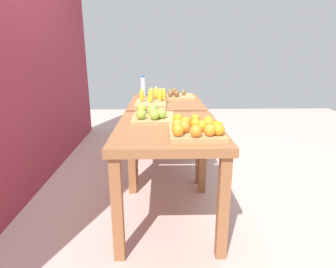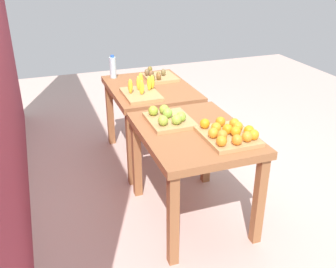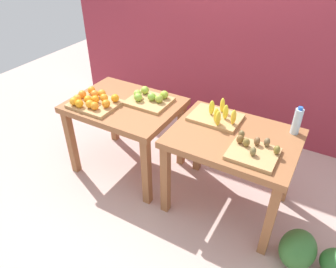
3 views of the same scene
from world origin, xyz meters
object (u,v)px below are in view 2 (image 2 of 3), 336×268
Objects in this scene: display_table_right at (150,98)px; orange_bin at (229,133)px; banana_crate at (141,91)px; watermelon_pile at (153,114)px; display_table_left at (193,144)px; apple_bin at (169,118)px; water_bottle at (113,67)px; kiwi_bin at (159,76)px.

display_table_right is 1.36m from orange_bin.
banana_crate is (1.12, 0.34, -0.00)m from orange_bin.
banana_crate is at bearing 16.73° from orange_bin.
display_table_right is 1.04m from watermelon_pile.
display_table_right is at bearing 0.00° from display_table_left.
display_table_right is 2.60× the size of apple_bin.
orange_bin is at bearing 177.39° from watermelon_pile.
banana_crate reaches higher than display_table_left.
water_bottle reaches higher than display_table_right.
banana_crate reaches higher than kiwi_bin.
apple_bin is 0.69m from banana_crate.
display_table_right is 0.31m from banana_crate.
apple_bin reaches higher than orange_bin.
water_bottle is at bearing 64.50° from kiwi_bin.
apple_bin is at bearing 165.46° from kiwi_bin.
orange_bin is at bearing -179.18° from kiwi_bin.
kiwi_bin is 0.95m from watermelon_pile.
kiwi_bin is at bearing 169.14° from watermelon_pile.
watermelon_pile is (1.75, -0.41, -0.71)m from apple_bin.
water_bottle is at bearing 14.86° from orange_bin.
banana_crate is at bearing 9.77° from display_table_left.
apple_bin is at bearing 171.86° from display_table_right.
display_table_right is at bearing 142.04° from kiwi_bin.
apple_bin is 1.93m from watermelon_pile.
banana_crate is 1.20× the size of kiwi_bin.
banana_crate reaches higher than orange_bin.
display_table_right is at bearing -35.16° from banana_crate.
orange_bin reaches higher than display_table_left.
kiwi_bin reaches higher than display_table_right.
display_table_left is 0.33m from orange_bin.
orange_bin is 1.10× the size of apple_bin.
display_table_left is 2.85× the size of kiwi_bin.
orange_bin is 1.82m from water_bottle.
orange_bin is 1.20× the size of kiwi_bin.
kiwi_bin is (1.12, -0.29, -0.01)m from apple_bin.
display_table_right is at bearing -145.66° from water_bottle.
display_table_right is 0.56m from water_bottle.
orange_bin is 0.53m from apple_bin.
watermelon_pile is at bearing -13.23° from apple_bin.
orange_bin is 2.29m from watermelon_pile.
apple_bin is 1.16m from kiwi_bin.
watermelon_pile is (1.96, -0.28, -0.55)m from display_table_left.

